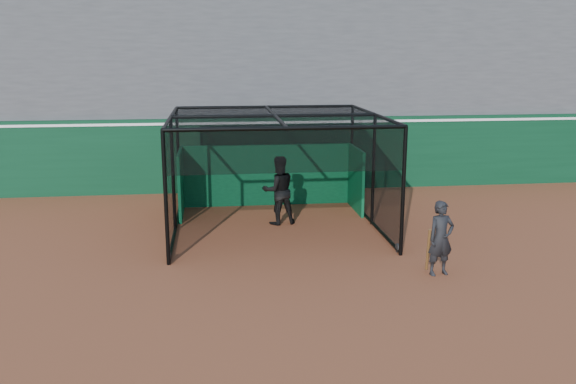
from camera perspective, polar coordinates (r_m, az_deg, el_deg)
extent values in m
plane|color=brown|center=(12.96, -3.69, -8.16)|extent=(120.00, 120.00, 0.00)
cube|color=#09351D|center=(20.87, -5.13, 3.51)|extent=(50.00, 0.45, 2.50)
cube|color=white|center=(20.71, -5.19, 6.51)|extent=(50.00, 0.50, 0.08)
cube|color=#4C4C4F|center=(24.47, -5.58, 11.07)|extent=(50.00, 7.85, 7.75)
cube|color=#08542C|center=(18.85, -1.98, 1.60)|extent=(5.26, 0.10, 1.90)
cylinder|color=black|center=(14.21, -11.06, -5.99)|extent=(0.08, 0.22, 0.22)
cylinder|color=black|center=(14.80, 10.27, -5.17)|extent=(0.08, 0.22, 0.22)
cylinder|color=black|center=(18.92, -10.08, -1.16)|extent=(0.08, 0.22, 0.22)
cylinder|color=black|center=(19.37, 6.01, -0.70)|extent=(0.08, 0.22, 0.22)
imported|color=black|center=(16.75, -0.89, 0.16)|extent=(1.05, 0.89, 1.90)
imported|color=black|center=(13.36, 14.12, -4.22)|extent=(0.66, 0.50, 1.62)
cylinder|color=#593819|center=(13.40, 12.98, -5.27)|extent=(0.16, 0.38, 1.00)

